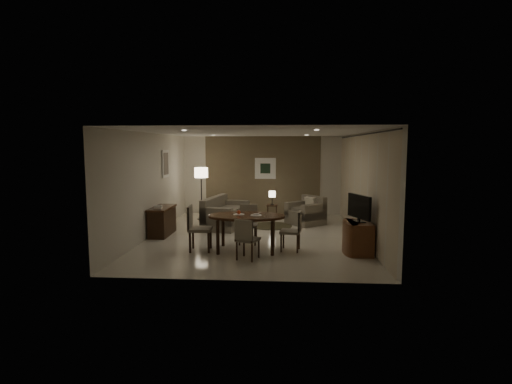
# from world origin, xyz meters

# --- Properties ---
(room_shell) EXTENTS (5.50, 7.00, 2.70)m
(room_shell) POSITION_xyz_m (0.00, 0.40, 1.35)
(room_shell) COLOR beige
(room_shell) RESTS_ON ground
(taupe_accent) EXTENTS (3.96, 0.03, 2.70)m
(taupe_accent) POSITION_xyz_m (0.00, 3.48, 1.35)
(taupe_accent) COLOR brown
(taupe_accent) RESTS_ON wall_back
(curtain_wall) EXTENTS (0.08, 6.70, 2.58)m
(curtain_wall) POSITION_xyz_m (2.68, 0.00, 1.32)
(curtain_wall) COLOR beige
(curtain_wall) RESTS_ON wall_right
(curtain_rod) EXTENTS (0.03, 6.80, 0.03)m
(curtain_rod) POSITION_xyz_m (2.68, 0.00, 2.64)
(curtain_rod) COLOR black
(curtain_rod) RESTS_ON wall_right
(art_back_frame) EXTENTS (0.72, 0.03, 0.72)m
(art_back_frame) POSITION_xyz_m (0.10, 3.46, 1.60)
(art_back_frame) COLOR silver
(art_back_frame) RESTS_ON wall_back
(art_back_canvas) EXTENTS (0.34, 0.01, 0.34)m
(art_back_canvas) POSITION_xyz_m (0.10, 3.44, 1.60)
(art_back_canvas) COLOR black
(art_back_canvas) RESTS_ON wall_back
(art_left_frame) EXTENTS (0.03, 0.60, 0.80)m
(art_left_frame) POSITION_xyz_m (-2.72, 1.20, 1.85)
(art_left_frame) COLOR silver
(art_left_frame) RESTS_ON wall_left
(art_left_canvas) EXTENTS (0.01, 0.46, 0.64)m
(art_left_canvas) POSITION_xyz_m (-2.71, 1.20, 1.85)
(art_left_canvas) COLOR gray
(art_left_canvas) RESTS_ON wall_left
(downlight_nl) EXTENTS (0.10, 0.10, 0.01)m
(downlight_nl) POSITION_xyz_m (-1.40, -1.80, 2.69)
(downlight_nl) COLOR white
(downlight_nl) RESTS_ON ceiling
(downlight_nr) EXTENTS (0.10, 0.10, 0.01)m
(downlight_nr) POSITION_xyz_m (1.40, -1.80, 2.69)
(downlight_nr) COLOR white
(downlight_nr) RESTS_ON ceiling
(downlight_fl) EXTENTS (0.10, 0.10, 0.01)m
(downlight_fl) POSITION_xyz_m (-1.40, 1.80, 2.69)
(downlight_fl) COLOR white
(downlight_fl) RESTS_ON ceiling
(downlight_fr) EXTENTS (0.10, 0.10, 0.01)m
(downlight_fr) POSITION_xyz_m (1.40, 1.80, 2.69)
(downlight_fr) COLOR white
(downlight_fr) RESTS_ON ceiling
(console_desk) EXTENTS (0.48, 1.20, 0.75)m
(console_desk) POSITION_xyz_m (-2.49, 0.00, 0.38)
(console_desk) COLOR #422315
(console_desk) RESTS_ON floor
(telephone) EXTENTS (0.20, 0.14, 0.09)m
(telephone) POSITION_xyz_m (-2.49, -0.30, 0.80)
(telephone) COLOR white
(telephone) RESTS_ON console_desk
(tv_cabinet) EXTENTS (0.48, 0.90, 0.70)m
(tv_cabinet) POSITION_xyz_m (2.40, -1.50, 0.35)
(tv_cabinet) COLOR brown
(tv_cabinet) RESTS_ON floor
(flat_tv) EXTENTS (0.36, 0.85, 0.60)m
(flat_tv) POSITION_xyz_m (2.38, -1.50, 1.02)
(flat_tv) COLOR black
(flat_tv) RESTS_ON tv_cabinet
(dining_table) EXTENTS (1.72, 1.08, 0.81)m
(dining_table) POSITION_xyz_m (-0.10, -1.45, 0.40)
(dining_table) COLOR #422315
(dining_table) RESTS_ON floor
(chair_near) EXTENTS (0.53, 0.53, 0.86)m
(chair_near) POSITION_xyz_m (-0.01, -2.14, 0.43)
(chair_near) COLOR #79705D
(chair_near) RESTS_ON floor
(chair_far) EXTENTS (0.45, 0.45, 0.94)m
(chair_far) POSITION_xyz_m (-0.13, -0.80, 0.47)
(chair_far) COLOR #79705D
(chair_far) RESTS_ON floor
(chair_left) EXTENTS (0.52, 0.52, 1.02)m
(chair_left) POSITION_xyz_m (-1.13, -1.54, 0.51)
(chair_left) COLOR #79705D
(chair_left) RESTS_ON floor
(chair_right) EXTENTS (0.50, 0.50, 0.91)m
(chair_right) POSITION_xyz_m (0.89, -1.40, 0.45)
(chair_right) COLOR #79705D
(chair_right) RESTS_ON floor
(plate_a) EXTENTS (0.26, 0.26, 0.02)m
(plate_a) POSITION_xyz_m (-0.28, -1.40, 0.82)
(plate_a) COLOR white
(plate_a) RESTS_ON dining_table
(plate_b) EXTENTS (0.26, 0.26, 0.02)m
(plate_b) POSITION_xyz_m (0.12, -1.50, 0.82)
(plate_b) COLOR white
(plate_b) RESTS_ON dining_table
(fruit_apple) EXTENTS (0.09, 0.09, 0.09)m
(fruit_apple) POSITION_xyz_m (-0.28, -1.40, 0.87)
(fruit_apple) COLOR #BA3415
(fruit_apple) RESTS_ON plate_a
(napkin) EXTENTS (0.12, 0.08, 0.03)m
(napkin) POSITION_xyz_m (0.12, -1.50, 0.84)
(napkin) COLOR white
(napkin) RESTS_ON plate_b
(round_rug) EXTENTS (1.26, 1.26, 0.01)m
(round_rug) POSITION_xyz_m (0.36, 1.41, 0.01)
(round_rug) COLOR #454126
(round_rug) RESTS_ON floor
(sofa) EXTENTS (1.99, 1.25, 0.87)m
(sofa) POSITION_xyz_m (-0.96, 1.24, 0.43)
(sofa) COLOR #79705D
(sofa) RESTS_ON floor
(armchair) EXTENTS (1.29, 1.30, 0.84)m
(armchair) POSITION_xyz_m (1.40, 1.76, 0.42)
(armchair) COLOR #79705D
(armchair) RESTS_ON floor
(side_table) EXTENTS (0.35, 0.35, 0.45)m
(side_table) POSITION_xyz_m (0.36, 2.71, 0.23)
(side_table) COLOR #321E10
(side_table) RESTS_ON floor
(table_lamp) EXTENTS (0.22, 0.22, 0.50)m
(table_lamp) POSITION_xyz_m (0.36, 2.71, 0.70)
(table_lamp) COLOR #FFEAC1
(table_lamp) RESTS_ON side_table
(floor_lamp) EXTENTS (0.43, 0.43, 1.68)m
(floor_lamp) POSITION_xyz_m (-1.91, 2.34, 0.84)
(floor_lamp) COLOR #FFE5B7
(floor_lamp) RESTS_ON floor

